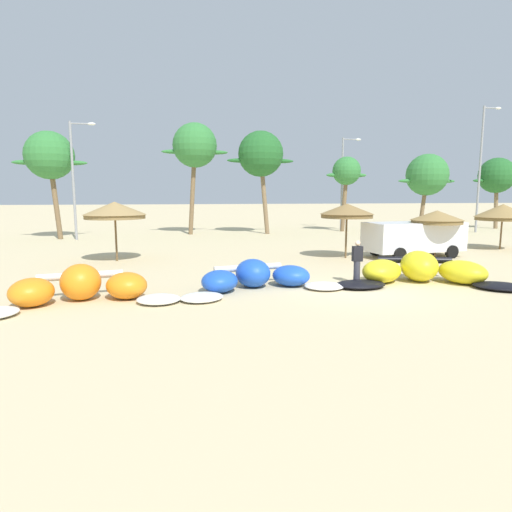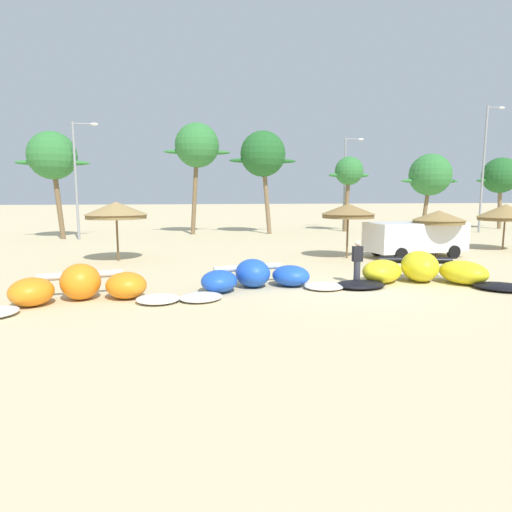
{
  "view_description": "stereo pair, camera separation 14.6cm",
  "coord_description": "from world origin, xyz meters",
  "px_view_note": "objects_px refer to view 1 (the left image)",
  "views": [
    {
      "loc": [
        -6.23,
        -13.87,
        3.32
      ],
      "look_at": [
        -3.35,
        2.0,
        1.0
      ],
      "focal_mm": 30.34,
      "sensor_mm": 36.0,
      "label": 1
    },
    {
      "loc": [
        -6.08,
        -13.9,
        3.32
      ],
      "look_at": [
        -3.35,
        2.0,
        1.0
      ],
      "focal_mm": 30.34,
      "sensor_mm": 36.0,
      "label": 2
    }
  ],
  "objects_px": {
    "palm_leftmost": "(49,156)",
    "palm_right_of_gap": "(497,176)",
    "kite_far_left": "(81,288)",
    "lamppost_west_center": "(344,178)",
    "lamppost_east_center": "(481,164)",
    "beach_umbrella_near_palms": "(437,217)",
    "palm_left_of_gap": "(261,155)",
    "palm_center_left": "(346,172)",
    "kite_left": "(256,278)",
    "lamppost_west": "(75,174)",
    "beach_umbrella_near_van": "(115,210)",
    "kite_left_of_center": "(422,271)",
    "person_near_kites": "(357,262)",
    "beach_umbrella_middle": "(347,211)",
    "palm_center_right": "(427,175)",
    "beach_umbrella_outermost": "(503,212)",
    "parked_van": "(412,236)",
    "palm_left": "(195,146)"
  },
  "relations": [
    {
      "from": "beach_umbrella_middle",
      "to": "person_near_kites",
      "type": "relative_size",
      "value": 1.75
    },
    {
      "from": "kite_left_of_center",
      "to": "beach_umbrella_middle",
      "type": "distance_m",
      "value": 6.86
    },
    {
      "from": "lamppost_west",
      "to": "lamppost_west_center",
      "type": "xyz_separation_m",
      "value": [
        22.5,
        5.6,
        0.04
      ]
    },
    {
      "from": "kite_left",
      "to": "beach_umbrella_middle",
      "type": "bearing_deg",
      "value": 47.48
    },
    {
      "from": "kite_far_left",
      "to": "palm_right_of_gap",
      "type": "height_order",
      "value": "palm_right_of_gap"
    },
    {
      "from": "kite_left_of_center",
      "to": "beach_umbrella_outermost",
      "type": "height_order",
      "value": "beach_umbrella_outermost"
    },
    {
      "from": "parked_van",
      "to": "palm_center_left",
      "type": "distance_m",
      "value": 16.55
    },
    {
      "from": "kite_left_of_center",
      "to": "lamppost_west",
      "type": "distance_m",
      "value": 24.99
    },
    {
      "from": "beach_umbrella_near_van",
      "to": "kite_left_of_center",
      "type": "bearing_deg",
      "value": -32.39
    },
    {
      "from": "kite_far_left",
      "to": "lamppost_east_center",
      "type": "distance_m",
      "value": 35.33
    },
    {
      "from": "kite_far_left",
      "to": "beach_umbrella_near_palms",
      "type": "xyz_separation_m",
      "value": [
        16.25,
        6.63,
        1.69
      ]
    },
    {
      "from": "kite_left_of_center",
      "to": "beach_umbrella_near_van",
      "type": "relative_size",
      "value": 2.23
    },
    {
      "from": "beach_umbrella_middle",
      "to": "palm_leftmost",
      "type": "xyz_separation_m",
      "value": [
        -17.58,
        12.83,
        3.55
      ]
    },
    {
      "from": "palm_leftmost",
      "to": "lamppost_west_center",
      "type": "height_order",
      "value": "lamppost_west_center"
    },
    {
      "from": "parked_van",
      "to": "beach_umbrella_near_palms",
      "type": "bearing_deg",
      "value": -23.56
    },
    {
      "from": "parked_van",
      "to": "palm_leftmost",
      "type": "height_order",
      "value": "palm_leftmost"
    },
    {
      "from": "kite_left_of_center",
      "to": "palm_right_of_gap",
      "type": "height_order",
      "value": "palm_right_of_gap"
    },
    {
      "from": "palm_right_of_gap",
      "to": "lamppost_west_center",
      "type": "relative_size",
      "value": 0.8
    },
    {
      "from": "lamppost_east_center",
      "to": "person_near_kites",
      "type": "bearing_deg",
      "value": -135.67
    },
    {
      "from": "beach_umbrella_near_van",
      "to": "beach_umbrella_middle",
      "type": "distance_m",
      "value": 11.68
    },
    {
      "from": "lamppost_west_center",
      "to": "beach_umbrella_near_palms",
      "type": "bearing_deg",
      "value": -96.54
    },
    {
      "from": "beach_umbrella_near_van",
      "to": "palm_right_of_gap",
      "type": "xyz_separation_m",
      "value": [
        33.05,
        14.77,
        2.48
      ]
    },
    {
      "from": "palm_leftmost",
      "to": "lamppost_west",
      "type": "distance_m",
      "value": 2.38
    },
    {
      "from": "beach_umbrella_outermost",
      "to": "beach_umbrella_middle",
      "type": "bearing_deg",
      "value": -170.81
    },
    {
      "from": "palm_left_of_gap",
      "to": "palm_center_right",
      "type": "xyz_separation_m",
      "value": [
        15.7,
        1.08,
        -1.5
      ]
    },
    {
      "from": "beach_umbrella_near_palms",
      "to": "beach_umbrella_outermost",
      "type": "xyz_separation_m",
      "value": [
        5.89,
        2.44,
        0.12
      ]
    },
    {
      "from": "beach_umbrella_outermost",
      "to": "lamppost_east_center",
      "type": "relative_size",
      "value": 0.3
    },
    {
      "from": "beach_umbrella_middle",
      "to": "palm_center_right",
      "type": "xyz_separation_m",
      "value": [
        13.94,
        15.49,
        2.55
      ]
    },
    {
      "from": "lamppost_west_center",
      "to": "kite_far_left",
      "type": "bearing_deg",
      "value": -126.26
    },
    {
      "from": "palm_left_of_gap",
      "to": "palm_center_left",
      "type": "xyz_separation_m",
      "value": [
        7.93,
        1.14,
        -1.3
      ]
    },
    {
      "from": "beach_umbrella_near_van",
      "to": "palm_leftmost",
      "type": "height_order",
      "value": "palm_leftmost"
    },
    {
      "from": "kite_left_of_center",
      "to": "person_near_kites",
      "type": "height_order",
      "value": "person_near_kites"
    },
    {
      "from": "kite_far_left",
      "to": "lamppost_west_center",
      "type": "bearing_deg",
      "value": 53.74
    },
    {
      "from": "beach_umbrella_outermost",
      "to": "beach_umbrella_near_van",
      "type": "bearing_deg",
      "value": -178.37
    },
    {
      "from": "palm_leftmost",
      "to": "palm_right_of_gap",
      "type": "distance_m",
      "value": 39.13
    },
    {
      "from": "kite_left",
      "to": "lamppost_west_center",
      "type": "relative_size",
      "value": 0.71
    },
    {
      "from": "beach_umbrella_middle",
      "to": "palm_left",
      "type": "distance_m",
      "value": 17.24
    },
    {
      "from": "palm_center_right",
      "to": "lamppost_west",
      "type": "distance_m",
      "value": 29.88
    },
    {
      "from": "palm_center_right",
      "to": "palm_leftmost",
      "type": "bearing_deg",
      "value": -175.17
    },
    {
      "from": "beach_umbrella_middle",
      "to": "palm_leftmost",
      "type": "bearing_deg",
      "value": 143.89
    },
    {
      "from": "beach_umbrella_near_palms",
      "to": "parked_van",
      "type": "distance_m",
      "value": 1.58
    },
    {
      "from": "beach_umbrella_middle",
      "to": "palm_center_left",
      "type": "xyz_separation_m",
      "value": [
        6.17,
        15.55,
        2.75
      ]
    },
    {
      "from": "palm_left",
      "to": "palm_center_left",
      "type": "height_order",
      "value": "palm_left"
    },
    {
      "from": "beach_umbrella_outermost",
      "to": "lamppost_east_center",
      "type": "height_order",
      "value": "lamppost_east_center"
    },
    {
      "from": "beach_umbrella_near_palms",
      "to": "palm_leftmost",
      "type": "bearing_deg",
      "value": 148.62
    },
    {
      "from": "palm_leftmost",
      "to": "lamppost_east_center",
      "type": "relative_size",
      "value": 0.73
    },
    {
      "from": "palm_left",
      "to": "palm_center_left",
      "type": "xyz_separation_m",
      "value": [
        13.26,
        0.55,
        -1.93
      ]
    },
    {
      "from": "beach_umbrella_near_van",
      "to": "lamppost_west_center",
      "type": "height_order",
      "value": "lamppost_west_center"
    },
    {
      "from": "lamppost_west",
      "to": "lamppost_east_center",
      "type": "bearing_deg",
      "value": 0.76
    },
    {
      "from": "kite_far_left",
      "to": "lamppost_west_center",
      "type": "relative_size",
      "value": 0.71
    }
  ]
}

